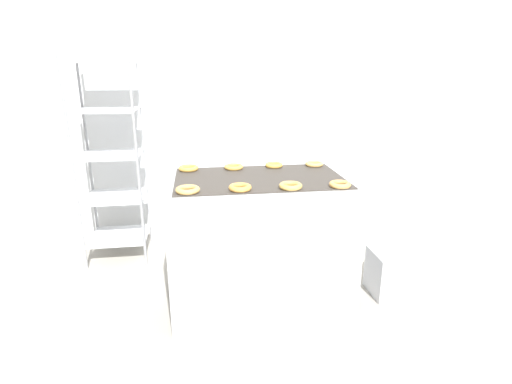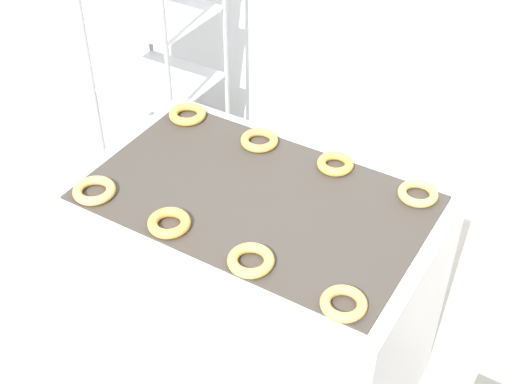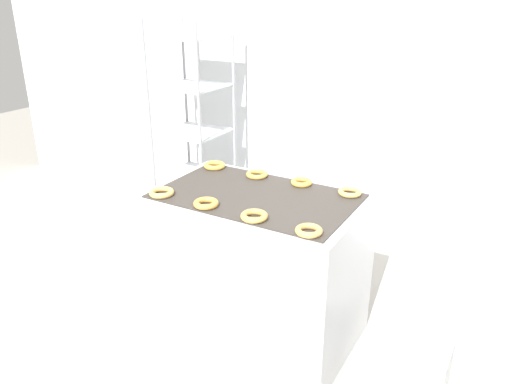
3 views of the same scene
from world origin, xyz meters
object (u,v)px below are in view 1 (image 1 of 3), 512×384
object	(u,v)px
glaze_bin	(392,273)
donut_far_midright	(274,165)
fryer_machine	(259,242)
donut_far_midleft	(234,167)
baking_rack_cart	(111,155)
donut_near_midleft	(240,187)
donut_near_right	(340,184)
donut_near_midright	(291,186)
donut_far_left	(189,168)
donut_far_right	(314,164)
donut_near_left	(188,190)

from	to	relation	value
glaze_bin	donut_far_midright	size ratio (longest dim) A/B	2.63
fryer_machine	donut_far_midleft	size ratio (longest dim) A/B	8.83
baking_rack_cart	donut_far_midright	world-z (taller)	baking_rack_cart
donut_near_midleft	donut_near_right	xyz separation A→B (m)	(0.63, -0.02, -0.00)
donut_near_midright	donut_far_left	xyz separation A→B (m)	(-0.63, 0.56, 0.00)
baking_rack_cart	donut_far_left	world-z (taller)	baking_rack_cart
glaze_bin	donut_far_midright	bearing A→B (deg)	158.88
donut_near_midright	donut_far_left	bearing A→B (deg)	138.61
fryer_machine	baking_rack_cart	xyz separation A→B (m)	(-1.16, 0.95, 0.47)
donut_far_midright	donut_far_right	world-z (taller)	donut_far_midright
donut_far_left	donut_near_midright	bearing A→B (deg)	-41.39
fryer_machine	glaze_bin	xyz separation A→B (m)	(1.03, -0.05, -0.30)
donut_near_left	donut_far_left	distance (m)	0.55
donut_far_midright	donut_far_right	bearing A→B (deg)	-0.67
fryer_machine	donut_near_right	bearing A→B (deg)	-32.05
baking_rack_cart	glaze_bin	size ratio (longest dim) A/B	5.42
baking_rack_cart	donut_far_left	size ratio (longest dim) A/B	12.93
glaze_bin	donut_far_midright	xyz separation A→B (m)	(-0.87, 0.34, 0.80)
donut_near_left	donut_far_midleft	size ratio (longest dim) A/B	1.04
donut_near_midleft	donut_near_midright	distance (m)	0.31
donut_far_midleft	donut_far_right	size ratio (longest dim) A/B	1.02
fryer_machine	donut_near_right	xyz separation A→B (m)	(0.47, -0.29, 0.49)
donut_near_midleft	donut_far_right	distance (m)	0.84
donut_far_midleft	baking_rack_cart	bearing A→B (deg)	146.24
donut_far_right	baking_rack_cart	bearing A→B (deg)	157.87
baking_rack_cart	donut_far_midleft	size ratio (longest dim) A/B	13.30
donut_near_left	fryer_machine	bearing A→B (deg)	29.87
baking_rack_cart	donut_near_midleft	world-z (taller)	baking_rack_cart
fryer_machine	glaze_bin	world-z (taller)	fryer_machine
baking_rack_cart	glaze_bin	distance (m)	2.52
donut_far_left	baking_rack_cart	bearing A→B (deg)	135.31
fryer_machine	glaze_bin	distance (m)	1.07
glaze_bin	donut_far_right	bearing A→B (deg)	149.14
donut_near_midright	donut_far_right	world-z (taller)	donut_near_midright
donut_near_midright	donut_far_right	distance (m)	0.65
glaze_bin	donut_near_left	world-z (taller)	donut_near_left
baking_rack_cart	donut_far_left	xyz separation A→B (m)	(0.68, -0.67, 0.02)
fryer_machine	donut_far_midleft	world-z (taller)	donut_far_midleft
donut_near_midright	donut_far_right	size ratio (longest dim) A/B	1.06
donut_near_midleft	donut_far_midright	world-z (taller)	donut_near_midleft
fryer_machine	donut_far_right	world-z (taller)	donut_far_right
donut_near_left	donut_far_left	bearing A→B (deg)	90.36
donut_near_left	donut_far_midleft	distance (m)	0.64
donut_near_midright	donut_near_left	bearing A→B (deg)	179.12
baking_rack_cart	donut_near_midleft	bearing A→B (deg)	-50.74
baking_rack_cart	donut_far_left	distance (m)	0.95
fryer_machine	baking_rack_cart	size ratio (longest dim) A/B	0.66
donut_near_midright	donut_far_left	world-z (taller)	same
fryer_machine	donut_far_midright	world-z (taller)	donut_far_midright
donut_far_left	donut_far_midleft	distance (m)	0.33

